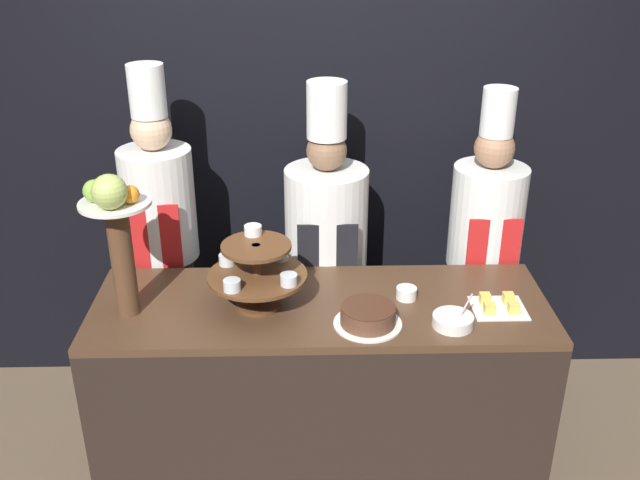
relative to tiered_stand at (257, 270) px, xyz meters
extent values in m
cube|color=black|center=(0.26, 0.93, 0.29)|extent=(10.00, 0.06, 2.80)
cube|color=black|center=(0.26, 0.02, -0.66)|extent=(1.95, 0.67, 0.90)
cube|color=#4C3321|center=(0.26, 0.02, -0.19)|extent=(1.95, 0.67, 0.03)
cylinder|color=brown|center=(0.00, 0.00, -0.16)|extent=(0.19, 0.19, 0.02)
cylinder|color=brown|center=(0.00, 0.00, -0.03)|extent=(0.04, 0.04, 0.29)
cylinder|color=brown|center=(0.00, 0.00, -0.03)|extent=(0.42, 0.42, 0.02)
cylinder|color=brown|center=(0.00, 0.00, 0.11)|extent=(0.29, 0.29, 0.02)
cylinder|color=silver|center=(0.09, 0.13, 0.00)|extent=(0.07, 0.07, 0.04)
cylinder|color=red|center=(0.09, 0.13, 0.00)|extent=(0.06, 0.06, 0.03)
cylinder|color=silver|center=(-0.13, 0.09, 0.00)|extent=(0.07, 0.07, 0.04)
cylinder|color=gold|center=(-0.13, 0.09, 0.00)|extent=(0.06, 0.06, 0.03)
cylinder|color=silver|center=(-0.09, -0.14, 0.00)|extent=(0.07, 0.07, 0.04)
cylinder|color=green|center=(-0.09, -0.14, 0.00)|extent=(0.06, 0.06, 0.03)
cylinder|color=silver|center=(0.13, -0.10, 0.00)|extent=(0.07, 0.07, 0.04)
cylinder|color=beige|center=(0.13, -0.10, 0.00)|extent=(0.06, 0.06, 0.03)
cylinder|color=white|center=(-0.02, 0.09, 0.14)|extent=(0.07, 0.07, 0.04)
cylinder|color=brown|center=(-0.54, -0.04, 0.07)|extent=(0.09, 0.09, 0.48)
cylinder|color=white|center=(-0.54, -0.04, 0.32)|extent=(0.28, 0.28, 0.01)
sphere|color=orange|center=(-0.47, -0.06, 0.36)|extent=(0.07, 0.07, 0.07)
sphere|color=orange|center=(-0.55, 0.03, 0.37)|extent=(0.08, 0.08, 0.08)
sphere|color=#84B742|center=(-0.61, -0.04, 0.37)|extent=(0.09, 0.09, 0.09)
sphere|color=#ADC160|center=(-0.53, -0.11, 0.39)|extent=(0.14, 0.14, 0.14)
cylinder|color=white|center=(0.45, -0.16, -0.17)|extent=(0.28, 0.28, 0.01)
cylinder|color=brown|center=(0.45, -0.16, -0.13)|extent=(0.22, 0.22, 0.07)
cylinder|color=#472819|center=(0.45, -0.16, -0.09)|extent=(0.22, 0.22, 0.01)
cylinder|color=white|center=(0.63, 0.05, -0.15)|extent=(0.09, 0.09, 0.05)
cube|color=white|center=(1.01, -0.05, -0.17)|extent=(0.22, 0.20, 0.01)
cube|color=#EFCC56|center=(0.96, -0.09, -0.14)|extent=(0.04, 0.04, 0.04)
cube|color=#EFCC56|center=(1.06, -0.09, -0.14)|extent=(0.04, 0.04, 0.04)
cube|color=#EFCC56|center=(0.96, -0.01, -0.14)|extent=(0.04, 0.04, 0.04)
cube|color=#EFCC56|center=(1.06, -0.01, -0.14)|extent=(0.04, 0.04, 0.04)
cylinder|color=white|center=(0.79, -0.18, -0.15)|extent=(0.17, 0.17, 0.05)
cylinder|color=#BCBCC1|center=(0.84, -0.18, -0.08)|extent=(0.05, 0.01, 0.11)
cube|color=#38332D|center=(-0.50, 0.55, -0.66)|extent=(0.26, 0.14, 0.91)
cylinder|color=white|center=(-0.50, 0.55, 0.07)|extent=(0.35, 0.35, 0.54)
cube|color=red|center=(-0.50, 0.39, -0.04)|extent=(0.24, 0.01, 0.35)
sphere|color=#DBB28E|center=(-0.50, 0.55, 0.44)|extent=(0.19, 0.19, 0.19)
cylinder|color=white|center=(-0.50, 0.55, 0.62)|extent=(0.16, 0.16, 0.24)
cube|color=#28282D|center=(0.31, 0.55, -0.70)|extent=(0.30, 0.17, 0.83)
cylinder|color=white|center=(0.31, 0.55, -0.02)|extent=(0.40, 0.40, 0.52)
cube|color=black|center=(0.31, 0.36, -0.13)|extent=(0.28, 0.01, 0.33)
sphere|color=#846047|center=(0.31, 0.55, 0.33)|extent=(0.19, 0.19, 0.19)
cylinder|color=white|center=(0.31, 0.55, 0.52)|extent=(0.18, 0.18, 0.26)
cube|color=#38332D|center=(1.09, 0.55, -0.69)|extent=(0.27, 0.15, 0.84)
cylinder|color=white|center=(1.09, 0.55, -0.01)|extent=(0.36, 0.36, 0.51)
cube|color=red|center=(1.09, 0.38, -0.11)|extent=(0.25, 0.01, 0.32)
sphere|color=#A37556|center=(1.09, 0.55, 0.34)|extent=(0.19, 0.19, 0.19)
cylinder|color=white|center=(1.09, 0.55, 0.51)|extent=(0.16, 0.16, 0.22)
camera|label=1|loc=(0.20, -2.61, 1.38)|focal=40.00mm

